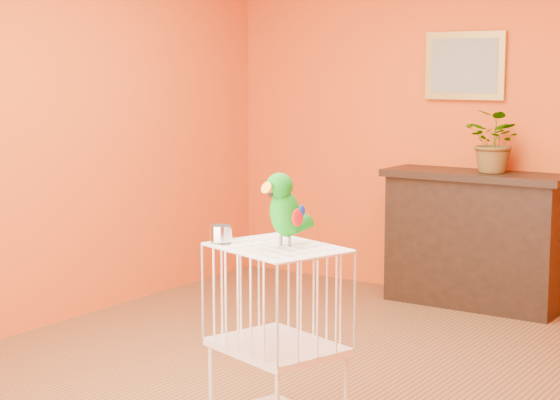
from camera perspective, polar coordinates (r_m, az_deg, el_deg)
The scene contains 8 objects.
ground at distance 5.42m, azimuth 1.42°, elevation -10.57°, with size 4.50×4.50×0.00m, color brown.
room_shell at distance 5.14m, azimuth 1.49°, elevation 6.41°, with size 4.50×4.50×4.50m.
console_cabinet at distance 6.97m, azimuth 11.73°, elevation -2.35°, with size 1.33×0.48×0.99m.
potted_plant at distance 6.85m, azimuth 13.10°, elevation 3.09°, with size 0.41×0.45×0.35m, color #26722D.
framed_picture at distance 7.11m, azimuth 11.20°, elevation 8.03°, with size 0.62×0.04×0.50m.
birdcage at distance 4.46m, azimuth -0.18°, elevation -8.36°, with size 0.70×0.61×0.90m.
feed_cup at distance 4.46m, azimuth -3.63°, elevation -2.03°, with size 0.11×0.11×0.08m, color silver.
parrot at distance 4.34m, azimuth 0.30°, elevation -0.51°, with size 0.18×0.32×0.35m.
Camera 1 is at (2.75, -4.34, 1.72)m, focal length 60.00 mm.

